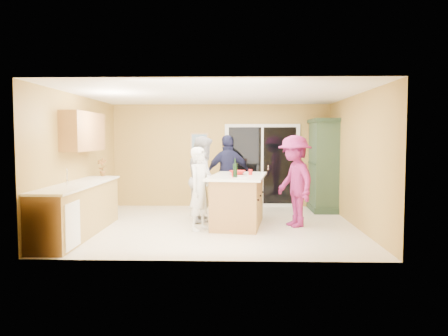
{
  "coord_description": "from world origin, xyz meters",
  "views": [
    {
      "loc": [
        0.41,
        -8.61,
        1.76
      ],
      "look_at": [
        0.15,
        0.1,
        1.15
      ],
      "focal_mm": 35.0,
      "sensor_mm": 36.0,
      "label": 1
    }
  ],
  "objects_px": {
    "woman_navy": "(228,175)",
    "woman_magenta": "(295,181)",
    "green_hutch": "(324,166)",
    "woman_grey": "(204,179)",
    "woman_white": "(200,189)",
    "kitchen_island": "(238,202)"
  },
  "relations": [
    {
      "from": "green_hutch",
      "to": "woman_navy",
      "type": "xyz_separation_m",
      "value": [
        -2.28,
        -0.62,
        -0.16
      ]
    },
    {
      "from": "woman_white",
      "to": "woman_grey",
      "type": "distance_m",
      "value": 0.93
    },
    {
      "from": "woman_grey",
      "to": "kitchen_island",
      "type": "bearing_deg",
      "value": -122.23
    },
    {
      "from": "woman_navy",
      "to": "woman_magenta",
      "type": "bearing_deg",
      "value": 118.81
    },
    {
      "from": "green_hutch",
      "to": "woman_white",
      "type": "height_order",
      "value": "green_hutch"
    },
    {
      "from": "kitchen_island",
      "to": "woman_white",
      "type": "distance_m",
      "value": 0.94
    },
    {
      "from": "kitchen_island",
      "to": "woman_magenta",
      "type": "xyz_separation_m",
      "value": [
        1.11,
        -0.1,
        0.43
      ]
    },
    {
      "from": "woman_white",
      "to": "woman_magenta",
      "type": "xyz_separation_m",
      "value": [
        1.83,
        0.42,
        0.11
      ]
    },
    {
      "from": "green_hutch",
      "to": "woman_grey",
      "type": "relative_size",
      "value": 1.23
    },
    {
      "from": "woman_navy",
      "to": "green_hutch",
      "type": "bearing_deg",
      "value": 178.15
    },
    {
      "from": "green_hutch",
      "to": "woman_magenta",
      "type": "bearing_deg",
      "value": -116.24
    },
    {
      "from": "woman_white",
      "to": "woman_magenta",
      "type": "distance_m",
      "value": 1.88
    },
    {
      "from": "woman_white",
      "to": "woman_grey",
      "type": "height_order",
      "value": "woman_grey"
    },
    {
      "from": "woman_navy",
      "to": "woman_magenta",
      "type": "xyz_separation_m",
      "value": [
        1.33,
        -1.29,
        -0.01
      ]
    },
    {
      "from": "green_hutch",
      "to": "woman_navy",
      "type": "height_order",
      "value": "green_hutch"
    },
    {
      "from": "green_hutch",
      "to": "woman_white",
      "type": "bearing_deg",
      "value": -139.91
    },
    {
      "from": "kitchen_island",
      "to": "green_hutch",
      "type": "height_order",
      "value": "green_hutch"
    },
    {
      "from": "woman_white",
      "to": "woman_magenta",
      "type": "relative_size",
      "value": 0.88
    },
    {
      "from": "woman_white",
      "to": "woman_magenta",
      "type": "bearing_deg",
      "value": -47.05
    },
    {
      "from": "kitchen_island",
      "to": "green_hutch",
      "type": "bearing_deg",
      "value": 48.75
    },
    {
      "from": "woman_grey",
      "to": "woman_magenta",
      "type": "xyz_separation_m",
      "value": [
        1.83,
        -0.51,
        0.01
      ]
    },
    {
      "from": "woman_magenta",
      "to": "kitchen_island",
      "type": "bearing_deg",
      "value": -115.36
    }
  ]
}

